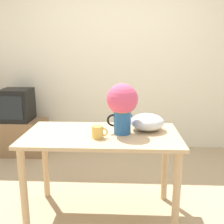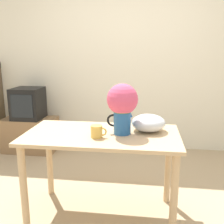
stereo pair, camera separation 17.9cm
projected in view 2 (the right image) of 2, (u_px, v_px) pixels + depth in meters
ground_plane at (113, 211)px, 2.48m from camera, size 12.00×12.00×0.00m
wall_back at (128, 63)px, 3.86m from camera, size 8.00×0.05×2.60m
table at (102, 147)px, 2.28m from camera, size 1.32×0.70×0.79m
flower_vase at (122, 104)px, 2.18m from camera, size 0.26×0.26×0.43m
coffee_mug at (97, 131)px, 2.13m from camera, size 0.13×0.09×0.10m
white_bowl at (148, 123)px, 2.30m from camera, size 0.30×0.30×0.15m
tv_stand at (31, 134)px, 3.92m from camera, size 0.76×0.43×0.50m
tv_set at (28, 103)px, 3.80m from camera, size 0.41×0.41×0.45m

